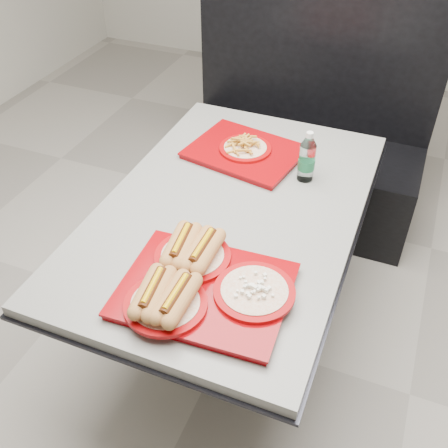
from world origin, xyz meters
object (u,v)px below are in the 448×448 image
at_px(diner_table, 230,240).
at_px(tray_near, 199,282).
at_px(tray_far, 245,150).
at_px(booth_bench, 302,143).
at_px(water_bottle, 307,159).

height_order(diner_table, tray_near, tray_near).
bearing_deg(diner_table, tray_near, -81.44).
xyz_separation_m(tray_near, tray_far, (-0.14, 0.77, -0.01)).
height_order(booth_bench, tray_near, booth_bench).
bearing_deg(booth_bench, water_bottle, -76.15).
bearing_deg(tray_far, diner_table, -78.27).
xyz_separation_m(diner_table, booth_bench, (0.00, 1.09, -0.18)).
xyz_separation_m(diner_table, tray_far, (-0.07, 0.35, 0.19)).
distance_m(booth_bench, water_bottle, 0.95).
bearing_deg(tray_far, booth_bench, 84.53).
xyz_separation_m(booth_bench, tray_far, (-0.07, -0.75, 0.37)).
distance_m(diner_table, tray_far, 0.40).
bearing_deg(water_bottle, tray_near, -101.28).
distance_m(diner_table, booth_bench, 1.11).
bearing_deg(diner_table, tray_far, 101.73).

